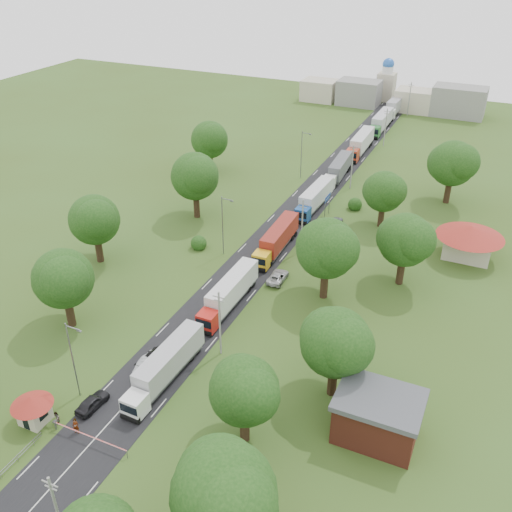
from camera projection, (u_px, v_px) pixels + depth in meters
The scene contains 43 objects.
ground at pixel (209, 312), 77.56m from camera, with size 260.00×260.00×0.00m, color #384E1A.
road at pixel (267, 247), 93.32m from camera, with size 8.00×200.00×0.04m, color black.
boom_barrier at pixel (79, 433), 57.91m from camera, with size 9.22×0.35×1.18m.
guard_booth at pixel (32, 406), 59.37m from camera, with size 4.40×4.40×3.45m.
info_sign at pixel (328, 201), 101.76m from camera, with size 0.12×3.10×4.10m.
pole_1 at pixel (220, 322), 67.73m from camera, with size 1.60×0.24×9.00m.
pole_2 at pixel (302, 225), 89.79m from camera, with size 1.60×0.24×9.00m.
pole_3 at pixel (352, 166), 111.84m from camera, with size 1.60×0.24×9.00m.
pole_4 at pixel (385, 127), 133.89m from camera, with size 1.60×0.24×9.00m.
pole_5 at pixel (409, 98), 155.95m from camera, with size 1.60×0.24×9.00m.
lamp_0 at pixel (73, 357), 60.95m from camera, with size 2.03×0.22×10.00m.
lamp_1 at pixel (223, 223), 88.51m from camera, with size 2.03×0.22×10.00m.
lamp_2 at pixel (302, 153), 116.08m from camera, with size 2.03×0.22×10.00m.
tree_1 at pixel (225, 493), 43.69m from camera, with size 9.60×9.60×12.05m.
tree_2 at pixel (245, 390), 55.18m from camera, with size 8.00×8.00×10.10m.
tree_3 at pixel (336, 341), 60.61m from camera, with size 8.80×8.80×11.07m.
tree_4 at pixel (327, 248), 76.99m from camera, with size 9.60×9.60×12.05m.
tree_5 at pixel (405, 239), 80.37m from camera, with size 8.80×8.80×11.07m.
tree_6 at pixel (384, 191), 96.57m from camera, with size 8.00×8.00×10.10m.
tree_7 at pixel (453, 163), 104.55m from camera, with size 9.60×9.60×12.05m.
tree_10 at pixel (64, 278), 71.57m from camera, with size 8.80×8.80×11.07m.
tree_11 at pixel (95, 219), 85.89m from camera, with size 8.80×8.80×11.07m.
tree_12 at pixel (195, 176), 99.19m from camera, with size 9.60×9.60×12.05m.
tree_13 at pixel (210, 139), 118.11m from camera, with size 8.80×8.80×11.07m.
house_brick at pixel (377, 416), 57.47m from camera, with size 8.60×6.60×5.20m.
house_cream at pixel (470, 237), 88.62m from camera, with size 10.08×10.08×5.80m.
distant_town at pixel (395, 97), 162.21m from camera, with size 52.00×8.00×8.00m.
church at pixel (386, 82), 169.23m from camera, with size 5.00×5.00×12.30m.
truck_0 at pixel (165, 366), 64.93m from camera, with size 2.74×14.10×3.90m.
truck_1 at pixel (229, 293), 77.82m from camera, with size 2.52×14.34×3.98m.
truck_2 at pixel (277, 239), 91.20m from camera, with size 2.87×14.44×4.00m.
truck_3 at pixel (315, 198), 104.92m from camera, with size 2.82×14.45×4.00m.
truck_4 at pixel (339, 169), 117.64m from camera, with size 3.11×14.10×3.89m.
truck_5 at pixel (361, 143), 130.88m from camera, with size 2.93×15.63×4.33m.
truck_6 at pixel (381, 122), 145.32m from camera, with size 2.70×15.57×4.32m.
truck_7 at pixel (395, 106), 158.40m from camera, with size 3.12×15.45×4.27m.
car_lane_front at pixel (92, 402), 61.84m from camera, with size 1.70×4.23×1.44m, color black.
car_lane_mid at pixel (148, 363), 67.29m from camera, with size 1.65×4.74×1.56m, color #ABAFB4.
car_lane_rear at pixel (153, 358), 68.10m from camera, with size 2.10×5.15×1.50m, color black.
car_verge_near at pixel (278, 277), 84.07m from camera, with size 2.23×4.84×1.34m, color #B3B3B3.
car_verge_far at pixel (336, 223), 99.11m from camera, with size 1.88×4.68×1.59m, color slate.
pedestrian_near at pixel (76, 426), 58.57m from camera, with size 0.70×0.46×1.92m, color gray.
pedestrian_booth at pixel (56, 418), 59.76m from camera, with size 0.76×0.60×1.57m, color gray.
Camera 1 is at (32.05, -54.95, 45.49)m, focal length 40.00 mm.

